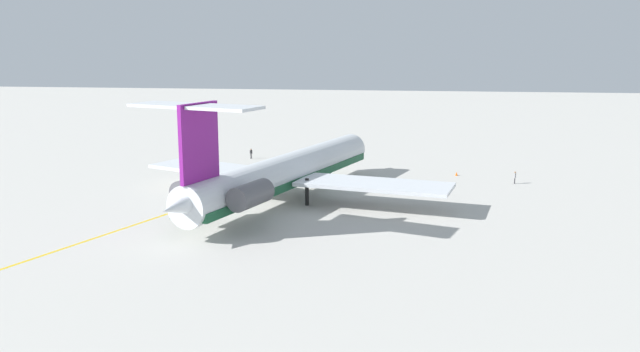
{
  "coord_description": "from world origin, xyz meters",
  "views": [
    {
      "loc": [
        72.53,
        23.38,
        18.19
      ],
      "look_at": [
        -1.18,
        12.1,
        3.05
      ],
      "focal_mm": 36.1,
      "sensor_mm": 36.0,
      "label": 1
    }
  ],
  "objects": [
    {
      "name": "ground",
      "position": [
        0.0,
        0.0,
        0.0
      ],
      "size": [
        391.69,
        391.69,
        0.0
      ],
      "primitive_type": "plane",
      "color": "#B7B5AD"
    },
    {
      "name": "main_jetliner",
      "position": [
        0.02,
        7.73,
        3.55
      ],
      "size": [
        43.63,
        39.17,
        13.0
      ],
      "rotation": [
        0.0,
        0.0,
        2.84
      ],
      "color": "silver",
      "rests_on": "ground"
    },
    {
      "name": "ground_crew_near_nose",
      "position": [
        -28.45,
        -3.51,
        1.06
      ],
      "size": [
        0.27,
        0.42,
        1.67
      ],
      "rotation": [
        0.0,
        0.0,
        3.14
      ],
      "color": "black",
      "rests_on": "ground"
    },
    {
      "name": "ground_crew_near_tail",
      "position": [
        -19.53,
        -10.11,
        1.16
      ],
      "size": [
        0.34,
        0.37,
        1.83
      ],
      "rotation": [
        0.0,
        0.0,
        0.72
      ],
      "color": "black",
      "rests_on": "ground"
    },
    {
      "name": "ground_crew_portside",
      "position": [
        -14.81,
        36.46,
        1.07
      ],
      "size": [
        0.42,
        0.27,
        1.69
      ],
      "rotation": [
        0.0,
        0.0,
        1.33
      ],
      "color": "black",
      "rests_on": "ground"
    },
    {
      "name": "safety_cone_nose",
      "position": [
        -26.25,
        2.45,
        0.28
      ],
      "size": [
        0.4,
        0.4,
        0.55
      ],
      "primitive_type": "cone",
      "color": "#EA590F",
      "rests_on": "ground"
    },
    {
      "name": "safety_cone_wingtip",
      "position": [
        -19.23,
        29.04,
        0.28
      ],
      "size": [
        0.4,
        0.4,
        0.55
      ],
      "primitive_type": "cone",
      "color": "#EA590F",
      "rests_on": "ground"
    },
    {
      "name": "taxiway_centreline",
      "position": [
        -1.18,
        -0.63,
        0.0
      ],
      "size": [
        67.9,
        24.41,
        0.01
      ],
      "primitive_type": "cube",
      "rotation": [
        0.0,
        0.0,
        2.8
      ],
      "color": "gold",
      "rests_on": "ground"
    }
  ]
}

